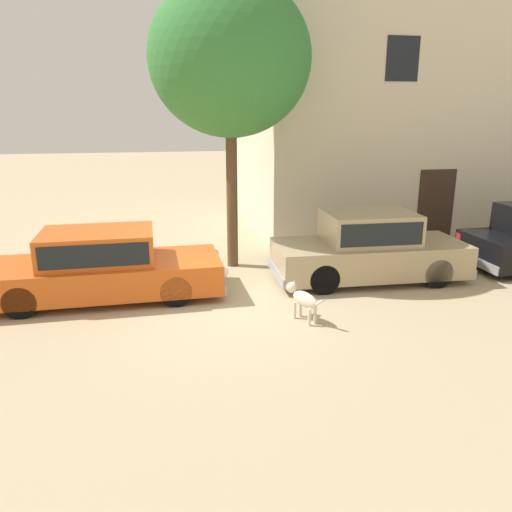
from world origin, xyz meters
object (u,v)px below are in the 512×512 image
stray_dog_spotted (302,298)px  parked_sedan_nearest (101,265)px  parked_sedan_second (369,247)px  acacia_tree_left (230,59)px

stray_dog_spotted → parked_sedan_nearest: bearing=38.2°
parked_sedan_nearest → stray_dog_spotted: parked_sedan_nearest is taller
parked_sedan_second → acacia_tree_left: size_ratio=0.68×
stray_dog_spotted → acacia_tree_left: (-0.70, 3.56, 4.33)m
parked_sedan_nearest → parked_sedan_second: parked_sedan_second is taller
parked_sedan_second → acacia_tree_left: bearing=151.7°
stray_dog_spotted → acacia_tree_left: bearing=-12.9°
parked_sedan_nearest → parked_sedan_second: size_ratio=1.10×
parked_sedan_second → stray_dog_spotted: parked_sedan_second is taller
parked_sedan_second → stray_dog_spotted: size_ratio=4.50×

